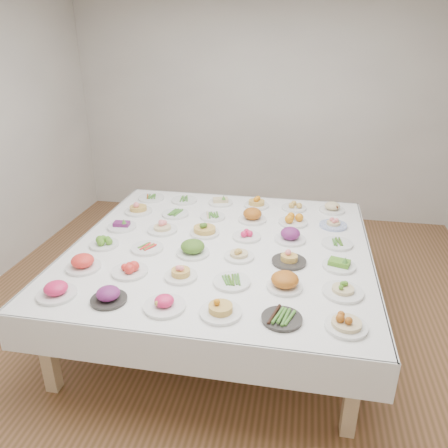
% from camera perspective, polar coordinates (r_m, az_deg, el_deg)
% --- Properties ---
extents(room_envelope, '(5.02, 5.02, 2.81)m').
position_cam_1_polar(room_envelope, '(3.41, 0.77, 14.61)').
color(room_envelope, brown).
rests_on(room_envelope, ground).
extents(display_table, '(2.44, 2.44, 0.75)m').
position_cam_1_polar(display_table, '(3.66, -0.44, -3.67)').
color(display_table, white).
rests_on(display_table, ground).
extents(dish_0, '(0.26, 0.26, 0.13)m').
position_cam_1_polar(dish_0, '(3.15, -21.10, -7.86)').
color(dish_0, white).
rests_on(dish_0, display_table).
extents(dish_1, '(0.24, 0.24, 0.12)m').
position_cam_1_polar(dish_1, '(2.98, -14.88, -8.86)').
color(dish_1, '#2D2A28').
rests_on(dish_1, display_table).
extents(dish_2, '(0.27, 0.27, 0.13)m').
position_cam_1_polar(dish_2, '(2.85, -7.82, -9.82)').
color(dish_2, white).
rests_on(dish_2, display_table).
extents(dish_3, '(0.26, 0.26, 0.16)m').
position_cam_1_polar(dish_3, '(2.76, -0.45, -10.44)').
color(dish_3, white).
rests_on(dish_3, display_table).
extents(dish_4, '(0.26, 0.25, 0.06)m').
position_cam_1_polar(dish_4, '(2.75, 7.57, -11.92)').
color(dish_4, '#2D2A28').
rests_on(dish_4, display_table).
extents(dish_5, '(0.26, 0.26, 0.15)m').
position_cam_1_polar(dish_5, '(2.74, 15.78, -11.76)').
color(dish_5, white).
rests_on(dish_5, display_table).
extents(dish_6, '(0.26, 0.26, 0.14)m').
position_cam_1_polar(dish_6, '(3.42, -17.99, -4.63)').
color(dish_6, white).
rests_on(dish_6, display_table).
extents(dish_7, '(0.26, 0.26, 0.12)m').
position_cam_1_polar(dish_7, '(3.28, -12.26, -5.46)').
color(dish_7, white).
rests_on(dish_7, display_table).
extents(dish_8, '(0.24, 0.24, 0.13)m').
position_cam_1_polar(dish_8, '(3.16, -5.69, -6.11)').
color(dish_8, white).
rests_on(dish_8, display_table).
extents(dish_9, '(0.26, 0.26, 0.05)m').
position_cam_1_polar(dish_9, '(3.09, 1.02, -7.43)').
color(dish_9, white).
rests_on(dish_9, display_table).
extents(dish_10, '(0.25, 0.25, 0.15)m').
position_cam_1_polar(dish_10, '(3.04, 7.96, -7.17)').
color(dish_10, white).
rests_on(dish_10, display_table).
extents(dish_11, '(0.27, 0.27, 0.13)m').
position_cam_1_polar(dish_11, '(3.07, 15.32, -7.87)').
color(dish_11, white).
rests_on(dish_11, display_table).
extents(dish_12, '(0.23, 0.23, 0.10)m').
position_cam_1_polar(dish_12, '(3.74, -15.43, -2.14)').
color(dish_12, white).
rests_on(dish_12, display_table).
extents(dish_13, '(0.26, 0.26, 0.05)m').
position_cam_1_polar(dish_13, '(3.61, -10.00, -3.04)').
color(dish_13, white).
rests_on(dish_13, display_table).
extents(dish_14, '(0.29, 0.29, 0.16)m').
position_cam_1_polar(dish_14, '(3.47, -4.12, -2.82)').
color(dish_14, white).
rests_on(dish_14, display_table).
extents(dish_15, '(0.23, 0.23, 0.12)m').
position_cam_1_polar(dish_15, '(3.41, 1.98, -3.66)').
color(dish_15, white).
rests_on(dish_15, display_table).
extents(dish_16, '(0.26, 0.26, 0.13)m').
position_cam_1_polar(dish_16, '(3.37, 8.52, -4.17)').
color(dish_16, '#2D2A28').
rests_on(dish_16, display_table).
extents(dish_17, '(0.25, 0.25, 0.11)m').
position_cam_1_polar(dish_17, '(3.39, 14.83, -4.77)').
color(dish_17, white).
rests_on(dish_17, display_table).
extents(dish_18, '(0.26, 0.26, 0.11)m').
position_cam_1_polar(dish_18, '(4.04, -13.24, 0.11)').
color(dish_18, white).
rests_on(dish_18, display_table).
extents(dish_19, '(0.28, 0.28, 0.15)m').
position_cam_1_polar(dish_19, '(3.89, -8.09, 0.03)').
color(dish_19, white).
rests_on(dish_19, display_table).
extents(dish_20, '(0.28, 0.27, 0.16)m').
position_cam_1_polar(dish_20, '(3.80, -2.56, -0.23)').
color(dish_20, white).
rests_on(dish_20, display_table).
extents(dish_21, '(0.24, 0.24, 0.09)m').
position_cam_1_polar(dish_21, '(3.75, 2.97, -1.33)').
color(dish_21, white).
rests_on(dish_21, display_table).
extents(dish_22, '(0.27, 0.27, 0.15)m').
position_cam_1_polar(dish_22, '(3.72, 8.67, -1.16)').
color(dish_22, white).
rests_on(dish_22, display_table).
extents(dish_23, '(0.25, 0.25, 0.05)m').
position_cam_1_polar(dish_23, '(3.74, 14.56, -2.41)').
color(dish_23, white).
rests_on(dish_23, display_table).
extents(dish_24, '(0.27, 0.26, 0.16)m').
position_cam_1_polar(dish_24, '(4.35, -11.16, 2.39)').
color(dish_24, white).
rests_on(dish_24, display_table).
extents(dish_25, '(0.26, 0.26, 0.06)m').
position_cam_1_polar(dish_25, '(4.24, -6.39, 1.47)').
color(dish_25, white).
rests_on(dish_25, display_table).
extents(dish_26, '(0.24, 0.24, 0.05)m').
position_cam_1_polar(dish_26, '(4.16, -1.50, 1.05)').
color(dish_26, white).
rests_on(dish_26, display_table).
extents(dish_27, '(0.28, 0.28, 0.15)m').
position_cam_1_polar(dish_27, '(4.08, 3.73, 1.36)').
color(dish_27, white).
rests_on(dish_27, display_table).
extents(dish_28, '(0.27, 0.27, 0.12)m').
position_cam_1_polar(dish_28, '(4.07, 9.03, 0.77)').
color(dish_28, white).
rests_on(dish_28, display_table).
extents(dish_29, '(0.25, 0.25, 0.12)m').
position_cam_1_polar(dish_29, '(4.08, 14.12, 0.31)').
color(dish_29, '#4C66B2').
rests_on(dish_29, display_table).
extents(dish_30, '(0.27, 0.27, 0.05)m').
position_cam_1_polar(dish_30, '(4.70, -9.48, 3.48)').
color(dish_30, white).
rests_on(dish_30, display_table).
extents(dish_31, '(0.26, 0.26, 0.05)m').
position_cam_1_polar(dish_31, '(4.59, -5.22, 3.21)').
color(dish_31, white).
rests_on(dish_31, display_table).
extents(dish_32, '(0.25, 0.25, 0.11)m').
position_cam_1_polar(dish_32, '(4.49, -0.46, 3.24)').
color(dish_32, white).
rests_on(dish_32, display_table).
extents(dish_33, '(0.25, 0.25, 0.14)m').
position_cam_1_polar(dish_33, '(4.42, 4.28, 3.08)').
color(dish_33, white).
rests_on(dish_33, display_table).
extents(dish_34, '(0.24, 0.24, 0.11)m').
position_cam_1_polar(dish_34, '(4.41, 9.16, 2.50)').
color(dish_34, white).
rests_on(dish_34, display_table).
extents(dish_35, '(0.25, 0.25, 0.13)m').
position_cam_1_polar(dish_35, '(4.43, 13.96, 2.30)').
color(dish_35, white).
rests_on(dish_35, display_table).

